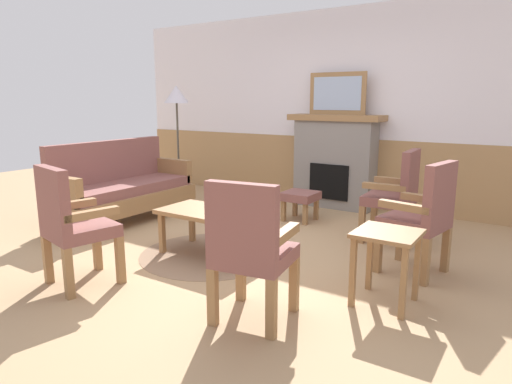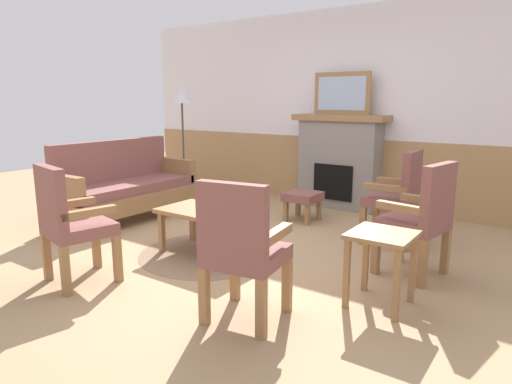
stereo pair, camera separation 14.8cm
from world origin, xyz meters
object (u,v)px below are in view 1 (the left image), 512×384
(armchair_front_left, at_px, (72,221))
(floor_lamp_by_couch, at_px, (177,102))
(fireplace, at_px, (335,160))
(armchair_front_center, at_px, (250,246))
(armchair_by_window_left, at_px, (396,192))
(coffee_table, at_px, (209,216))
(armchair_near_fireplace, at_px, (423,213))
(framed_picture, at_px, (337,93))
(footstool, at_px, (300,198))
(book_on_table, at_px, (223,212))
(couch, at_px, (123,189))
(side_table, at_px, (387,247))

(armchair_front_left, height_order, floor_lamp_by_couch, floor_lamp_by_couch)
(fireplace, xyz_separation_m, armchair_front_center, (0.90, -3.44, -0.11))
(armchair_by_window_left, bearing_deg, coffee_table, -135.27)
(armchair_front_left, bearing_deg, armchair_near_fireplace, 38.07)
(fireplace, distance_m, armchair_front_center, 3.55)
(fireplace, distance_m, armchair_front_left, 3.75)
(fireplace, xyz_separation_m, armchair_by_window_left, (1.19, -1.16, -0.11))
(framed_picture, bearing_deg, armchair_front_center, -75.38)
(coffee_table, xyz_separation_m, footstool, (0.14, 1.60, -0.10))
(coffee_table, bearing_deg, armchair_front_center, -40.06)
(fireplace, distance_m, coffee_table, 2.55)
(armchair_by_window_left, height_order, armchair_front_center, same)
(fireplace, height_order, book_on_table, fireplace)
(fireplace, bearing_deg, footstool, -92.95)
(couch, height_order, armchair_front_center, same)
(coffee_table, bearing_deg, armchair_by_window_left, 44.73)
(fireplace, distance_m, book_on_table, 2.55)
(armchair_near_fireplace, relative_size, floor_lamp_by_couch, 0.58)
(armchair_front_center, bearing_deg, side_table, 49.64)
(armchair_near_fireplace, distance_m, side_table, 0.74)
(footstool, distance_m, side_table, 2.37)
(armchair_front_left, relative_size, side_table, 1.78)
(book_on_table, relative_size, floor_lamp_by_couch, 0.10)
(coffee_table, xyz_separation_m, armchair_by_window_left, (1.38, 1.37, 0.15))
(armchair_front_left, bearing_deg, footstool, 78.27)
(armchair_near_fireplace, relative_size, armchair_front_center, 1.00)
(armchair_by_window_left, bearing_deg, side_table, -76.13)
(coffee_table, height_order, armchair_by_window_left, armchair_by_window_left)
(footstool, relative_size, side_table, 0.73)
(book_on_table, xyz_separation_m, armchair_near_fireplace, (1.65, 0.61, 0.08))
(couch, xyz_separation_m, book_on_table, (1.88, -0.42, 0.06))
(side_table, bearing_deg, armchair_by_window_left, 103.87)
(framed_picture, bearing_deg, armchair_front_left, -99.57)
(armchair_near_fireplace, relative_size, armchair_by_window_left, 1.00)
(fireplace, bearing_deg, floor_lamp_by_couch, -157.74)
(coffee_table, distance_m, footstool, 1.61)
(coffee_table, height_order, armchair_near_fireplace, armchair_near_fireplace)
(book_on_table, height_order, floor_lamp_by_couch, floor_lamp_by_couch)
(fireplace, xyz_separation_m, footstool, (-0.05, -0.92, -0.37))
(armchair_front_center, xyz_separation_m, floor_lamp_by_couch, (-3.01, 2.57, 0.91))
(armchair_front_center, bearing_deg, floor_lamp_by_couch, 139.49)
(armchair_near_fireplace, distance_m, armchair_front_left, 2.87)
(floor_lamp_by_couch, bearing_deg, armchair_front_center, -40.51)
(footstool, height_order, side_table, side_table)
(footstool, height_order, armchair_front_left, armchair_front_left)
(fireplace, distance_m, framed_picture, 0.91)
(framed_picture, xyz_separation_m, armchair_front_center, (0.90, -3.44, -1.02))
(couch, relative_size, armchair_near_fireplace, 1.84)
(fireplace, xyz_separation_m, book_on_table, (-0.01, -2.54, -0.20))
(floor_lamp_by_couch, bearing_deg, armchair_by_window_left, -5.05)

